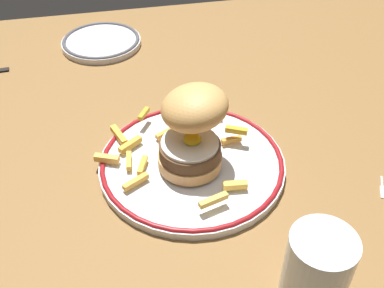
% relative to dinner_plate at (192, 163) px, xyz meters
% --- Properties ---
extents(ground_plane, '(1.36, 1.09, 0.04)m').
position_rel_dinner_plate_xyz_m(ground_plane, '(0.05, 0.04, -0.03)').
color(ground_plane, brown).
extents(dinner_plate, '(0.28, 0.28, 0.02)m').
position_rel_dinner_plate_xyz_m(dinner_plate, '(0.00, 0.00, 0.00)').
color(dinner_plate, silver).
rests_on(dinner_plate, ground_plane).
extents(burger, '(0.12, 0.12, 0.12)m').
position_rel_dinner_plate_xyz_m(burger, '(0.00, 0.00, 0.07)').
color(burger, tan).
rests_on(burger, dinner_plate).
extents(fries_pile, '(0.24, 0.23, 0.03)m').
position_rel_dinner_plate_xyz_m(fries_pile, '(-0.04, 0.02, 0.01)').
color(fries_pile, gold).
rests_on(fries_pile, dinner_plate).
extents(water_glass, '(0.07, 0.07, 0.11)m').
position_rel_dinner_plate_xyz_m(water_glass, '(0.09, -0.25, 0.04)').
color(water_glass, silver).
rests_on(water_glass, ground_plane).
extents(side_plate, '(0.17, 0.17, 0.02)m').
position_rel_dinner_plate_xyz_m(side_plate, '(-0.11, 0.41, -0.00)').
color(side_plate, silver).
rests_on(side_plate, ground_plane).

